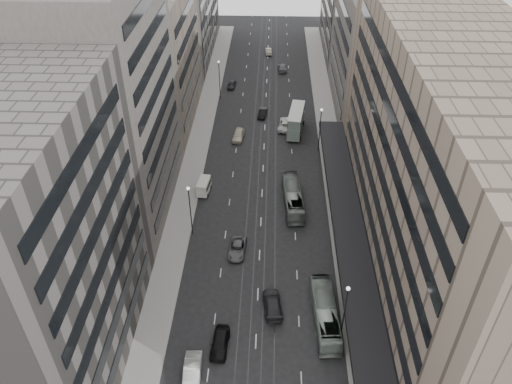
# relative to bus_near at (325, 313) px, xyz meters

# --- Properties ---
(ground) EXTENTS (220.00, 220.00, 0.00)m
(ground) POSITION_rel_bus_near_xyz_m (-7.94, 2.92, -1.49)
(ground) COLOR black
(ground) RESTS_ON ground
(sidewalk_right) EXTENTS (4.00, 125.00, 0.15)m
(sidewalk_right) POSITION_rel_bus_near_xyz_m (4.06, 40.42, -1.41)
(sidewalk_right) COLOR gray
(sidewalk_right) RESTS_ON ground
(sidewalk_left) EXTENTS (4.00, 125.00, 0.15)m
(sidewalk_left) POSITION_rel_bus_near_xyz_m (-19.94, 40.42, -1.41)
(sidewalk_left) COLOR gray
(sidewalk_left) RESTS_ON ground
(department_store) EXTENTS (19.20, 60.00, 30.00)m
(department_store) POSITION_rel_bus_near_xyz_m (13.51, 10.92, 13.46)
(department_store) COLOR #80705E
(department_store) RESTS_ON ground
(building_right_mid) EXTENTS (15.00, 28.00, 24.00)m
(building_right_mid) POSITION_rel_bus_near_xyz_m (13.56, 54.92, 10.51)
(building_right_mid) COLOR #4F4944
(building_right_mid) RESTS_ON ground
(building_left_a) EXTENTS (15.00, 28.00, 30.00)m
(building_left_a) POSITION_rel_bus_near_xyz_m (-29.44, -5.08, 13.51)
(building_left_a) COLOR #5D5854
(building_left_a) RESTS_ON ground
(building_left_b) EXTENTS (15.00, 26.00, 34.00)m
(building_left_b) POSITION_rel_bus_near_xyz_m (-29.44, 21.92, 15.51)
(building_left_b) COLOR #4F4944
(building_left_b) RESTS_ON ground
(building_left_c) EXTENTS (15.00, 28.00, 25.00)m
(building_left_c) POSITION_rel_bus_near_xyz_m (-29.44, 48.92, 11.01)
(building_left_c) COLOR gray
(building_left_c) RESTS_ON ground
(lamp_right_near) EXTENTS (0.44, 0.44, 8.32)m
(lamp_right_near) POSITION_rel_bus_near_xyz_m (1.76, -2.08, 3.72)
(lamp_right_near) COLOR #262628
(lamp_right_near) RESTS_ON ground
(lamp_right_far) EXTENTS (0.44, 0.44, 8.32)m
(lamp_right_far) POSITION_rel_bus_near_xyz_m (1.76, 37.92, 3.72)
(lamp_right_far) COLOR #262628
(lamp_right_far) RESTS_ON ground
(lamp_left_near) EXTENTS (0.44, 0.44, 8.32)m
(lamp_left_near) POSITION_rel_bus_near_xyz_m (-17.64, 14.92, 3.72)
(lamp_left_near) COLOR #262628
(lamp_left_near) RESTS_ON ground
(lamp_left_far) EXTENTS (0.44, 0.44, 8.32)m
(lamp_left_far) POSITION_rel_bus_near_xyz_m (-17.64, 57.92, 3.72)
(lamp_left_far) COLOR #262628
(lamp_left_far) RESTS_ON ground
(bus_near) EXTENTS (3.14, 10.82, 2.98)m
(bus_near) POSITION_rel_bus_near_xyz_m (0.00, 0.00, 0.00)
(bus_near) COLOR gray
(bus_near) RESTS_ON ground
(bus_far) EXTENTS (3.31, 11.03, 3.03)m
(bus_far) POSITION_rel_bus_near_xyz_m (-3.21, 22.03, 0.03)
(bus_far) COLOR gray
(bus_far) RESTS_ON ground
(double_decker) EXTENTS (3.57, 8.74, 4.64)m
(double_decker) POSITION_rel_bus_near_xyz_m (-2.13, 44.17, 1.02)
(double_decker) COLOR slate
(double_decker) RESTS_ON ground
(vw_microbus) EXTENTS (1.87, 4.05, 2.18)m
(vw_microbus) POSITION_rel_bus_near_xyz_m (0.39, -0.97, -0.27)
(vw_microbus) COLOR slate
(vw_microbus) RESTS_ON ground
(panel_van) EXTENTS (2.11, 3.79, 2.29)m
(panel_van) POSITION_rel_bus_near_xyz_m (-17.14, 24.77, -0.23)
(panel_van) COLOR silver
(panel_van) RESTS_ON ground
(sedan_0) EXTENTS (2.20, 4.79, 1.59)m
(sedan_0) POSITION_rel_bus_near_xyz_m (-11.94, -3.97, -0.69)
(sedan_0) COLOR black
(sedan_0) RESTS_ON ground
(sedan_1) EXTENTS (1.95, 5.10, 1.66)m
(sedan_1) POSITION_rel_bus_near_xyz_m (-14.53, -7.84, -0.66)
(sedan_1) COLOR #BABAB6
(sedan_1) RESTS_ON ground
(sedan_2) EXTENTS (2.53, 4.92, 1.33)m
(sedan_2) POSITION_rel_bus_near_xyz_m (-11.02, 11.33, -0.82)
(sedan_2) COLOR #545456
(sedan_2) RESTS_ON ground
(sedan_3) EXTENTS (2.82, 5.60, 1.56)m
(sedan_3) POSITION_rel_bus_near_xyz_m (-6.13, 1.74, -0.71)
(sedan_3) COLOR black
(sedan_3) RESTS_ON ground
(sedan_4) EXTENTS (2.32, 4.86, 1.60)m
(sedan_4) POSITION_rel_bus_near_xyz_m (-12.74, 41.40, -0.69)
(sedan_4) COLOR beige
(sedan_4) RESTS_ON ground
(sedan_5) EXTENTS (2.00, 4.29, 1.36)m
(sedan_5) POSITION_rel_bus_near_xyz_m (-8.47, 50.40, -0.81)
(sedan_5) COLOR black
(sedan_5) RESTS_ON ground
(sedan_6) EXTENTS (3.54, 6.31, 1.67)m
(sedan_6) POSITION_rel_bus_near_xyz_m (-3.86, 45.86, -0.66)
(sedan_6) COLOR silver
(sedan_6) RESTS_ON ground
(sedan_7) EXTENTS (2.28, 5.04, 1.43)m
(sedan_7) POSITION_rel_bus_near_xyz_m (-4.46, 72.90, -0.77)
(sedan_7) COLOR #59595B
(sedan_7) RESTS_ON ground
(sedan_8) EXTENTS (1.96, 4.06, 1.34)m
(sedan_8) POSITION_rel_bus_near_xyz_m (-15.59, 63.30, -0.82)
(sedan_8) COLOR #262729
(sedan_8) RESTS_ON ground
(sedan_9) EXTENTS (1.74, 4.23, 1.36)m
(sedan_9) POSITION_rel_bus_near_xyz_m (-7.80, 83.17, -0.81)
(sedan_9) COLOR #AFA991
(sedan_9) RESTS_ON ground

